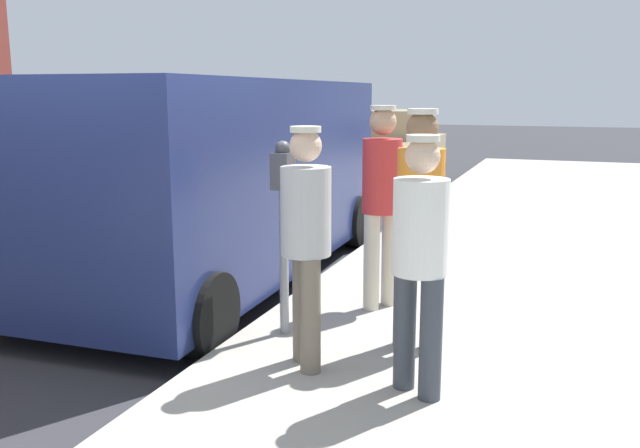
# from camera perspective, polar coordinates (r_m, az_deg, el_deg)

# --- Properties ---
(ground_plane) EXTENTS (80.00, 80.00, 0.00)m
(ground_plane) POSITION_cam_1_polar(r_m,az_deg,el_deg) (5.80, -17.59, -10.06)
(ground_plane) COLOR #2D2D33
(sidewalk_slab) EXTENTS (5.00, 32.00, 0.15)m
(sidewalk_slab) POSITION_cam_1_polar(r_m,az_deg,el_deg) (4.65, 20.20, -14.60)
(sidewalk_slab) COLOR #9E998E
(sidewalk_slab) RESTS_ON ground
(parking_meter_near) EXTENTS (0.14, 0.18, 1.52)m
(parking_meter_near) POSITION_cam_1_polar(r_m,az_deg,el_deg) (5.23, -3.08, 1.63)
(parking_meter_near) COLOR gray
(parking_meter_near) RESTS_ON sidewalk_slab
(parking_meter_far) EXTENTS (0.14, 0.18, 1.52)m
(parking_meter_far) POSITION_cam_1_polar(r_m,az_deg,el_deg) (10.42, 9.06, 6.15)
(parking_meter_far) COLOR gray
(parking_meter_far) RESTS_ON sidewalk_slab
(pedestrian_in_gray) EXTENTS (0.34, 0.34, 1.66)m
(pedestrian_in_gray) POSITION_cam_1_polar(r_m,az_deg,el_deg) (4.58, -1.18, -0.74)
(pedestrian_in_gray) COLOR #726656
(pedestrian_in_gray) RESTS_ON sidewalk_slab
(pedestrian_in_orange) EXTENTS (0.36, 0.34, 1.76)m
(pedestrian_in_orange) POSITION_cam_1_polar(r_m,az_deg,el_deg) (4.99, 8.36, 0.91)
(pedestrian_in_orange) COLOR #383D47
(pedestrian_in_orange) RESTS_ON sidewalk_slab
(pedestrian_in_red) EXTENTS (0.34, 0.34, 1.77)m
(pedestrian_in_red) POSITION_cam_1_polar(r_m,az_deg,el_deg) (5.91, 5.18, 2.58)
(pedestrian_in_red) COLOR beige
(pedestrian_in_red) RESTS_ON sidewalk_slab
(pedestrian_in_white) EXTENTS (0.34, 0.34, 1.63)m
(pedestrian_in_white) POSITION_cam_1_polar(r_m,az_deg,el_deg) (4.21, 8.35, -2.19)
(pedestrian_in_white) COLOR #383D47
(pedestrian_in_white) RESTS_ON sidewalk_slab
(parked_van) EXTENTS (2.25, 5.25, 2.15)m
(parked_van) POSITION_cam_1_polar(r_m,az_deg,el_deg) (7.39, -8.54, 4.04)
(parked_van) COLOR navy
(parked_van) RESTS_ON ground
(parked_sedan_ahead) EXTENTS (2.01, 4.43, 1.65)m
(parked_sedan_ahead) POSITION_cam_1_polar(r_m,az_deg,el_deg) (15.05, 5.69, 6.01)
(parked_sedan_ahead) COLOR tan
(parked_sedan_ahead) RESTS_ON ground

